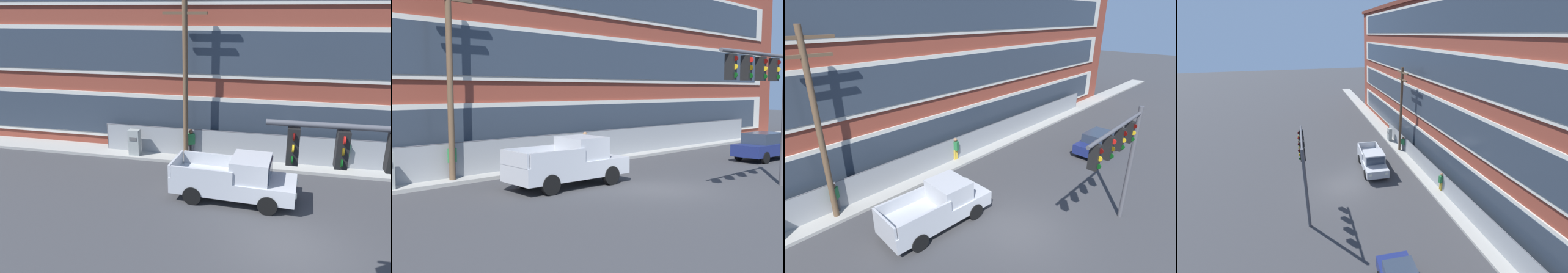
% 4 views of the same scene
% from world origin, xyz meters
% --- Properties ---
extents(ground_plane, '(160.00, 160.00, 0.00)m').
position_xyz_m(ground_plane, '(0.00, 0.00, 0.00)').
color(ground_plane, '#38383A').
extents(sidewalk_building_side, '(80.00, 1.69, 0.16)m').
position_xyz_m(sidewalk_building_side, '(0.00, 7.30, 0.08)').
color(sidewalk_building_side, '#9E9B93').
rests_on(sidewalk_building_side, ground).
extents(brick_mill_building, '(52.46, 11.63, 15.14)m').
position_xyz_m(brick_mill_building, '(0.46, 13.66, 7.58)').
color(brick_mill_building, brown).
rests_on(brick_mill_building, ground).
extents(pickup_truck_silver, '(5.38, 2.27, 2.01)m').
position_xyz_m(pickup_truck_silver, '(-2.17, 3.06, 0.95)').
color(pickup_truck_silver, '#B2B5BA').
rests_on(pickup_truck_silver, ground).
extents(utility_pole_near_corner, '(2.62, 0.26, 8.88)m').
position_xyz_m(utility_pole_near_corner, '(-5.35, 6.99, 4.94)').
color(utility_pole_near_corner, brown).
rests_on(utility_pole_near_corner, ground).
extents(electrical_cabinet, '(0.61, 0.42, 1.60)m').
position_xyz_m(electrical_cabinet, '(-8.24, 6.86, 0.80)').
color(electrical_cabinet, '#939993').
rests_on(electrical_cabinet, ground).
extents(pedestrian_near_cabinet, '(0.32, 0.44, 1.69)m').
position_xyz_m(pedestrian_near_cabinet, '(2.85, 7.37, 0.97)').
color(pedestrian_near_cabinet, '#B7932D').
rests_on(pedestrian_near_cabinet, ground).
extents(pedestrian_by_fence, '(0.46, 0.43, 1.69)m').
position_xyz_m(pedestrian_by_fence, '(-5.16, 7.32, 0.97)').
color(pedestrian_by_fence, '#4C4C51').
rests_on(pedestrian_by_fence, ground).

